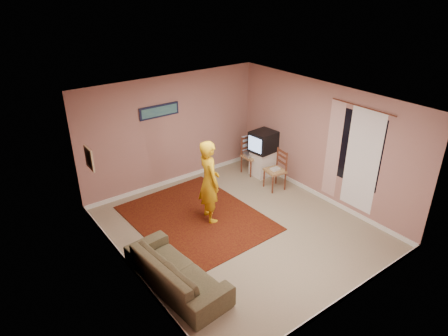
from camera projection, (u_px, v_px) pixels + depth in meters
ground at (239, 228)px, 7.93m from camera, size 5.00×5.00×0.00m
wall_back at (172, 131)px, 9.17m from camera, size 4.50×0.02×2.60m
wall_front at (352, 234)px, 5.56m from camera, size 4.50×0.02×2.60m
wall_left at (126, 208)px, 6.16m from camera, size 0.02×5.00×2.60m
wall_right at (322, 142)px, 8.57m from camera, size 0.02×5.00×2.60m
ceiling at (241, 102)px, 6.79m from camera, size 4.50×5.00×0.02m
baseboard_back at (175, 179)px, 9.71m from camera, size 4.50×0.02×0.10m
baseboard_front at (340, 301)px, 6.12m from camera, size 4.50×0.02×0.10m
baseboard_left at (135, 272)px, 6.71m from camera, size 0.02×5.00×0.10m
baseboard_right at (315, 193)px, 9.11m from camera, size 0.02×5.00×0.10m
window at (357, 149)px, 7.85m from camera, size 0.01×1.10×1.50m
curtain_sheer at (362, 161)px, 7.82m from camera, size 0.01×0.75×2.10m
curtain_floral at (333, 150)px, 8.32m from camera, size 0.01×0.35×2.10m
curtain_rod at (363, 107)px, 7.44m from camera, size 0.02×1.40×0.02m
picture_back at (159, 111)px, 8.74m from camera, size 0.95×0.04×0.28m
picture_left at (89, 158)px, 7.22m from camera, size 0.04×0.38×0.42m
area_rug at (196, 218)px, 8.26m from camera, size 2.44×3.00×0.02m
tv_cabinet at (262, 163)px, 9.92m from camera, size 0.51×0.46×0.64m
crt_tv at (263, 142)px, 9.67m from camera, size 0.63×0.57×0.50m
chair_a at (252, 152)px, 9.91m from camera, size 0.44×0.42×0.52m
dvd_player at (252, 154)px, 9.93m from camera, size 0.43×0.34×0.07m
blue_throw at (247, 142)px, 9.96m from camera, size 0.35×0.04×0.37m
chair_b at (275, 166)px, 9.17m from camera, size 0.47×0.49×0.51m
game_console at (275, 169)px, 9.20m from camera, size 0.21×0.16×0.04m
sofa at (176, 271)px, 6.37m from camera, size 0.96×2.04×0.58m
person at (209, 181)px, 7.88m from camera, size 0.53×0.70×1.73m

